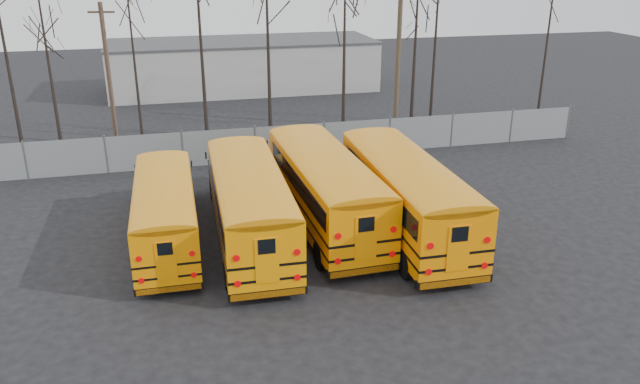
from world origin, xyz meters
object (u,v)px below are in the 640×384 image
object	(u,v)px
bus_a	(165,207)
bus_c	(324,183)
utility_pole_right	(398,52)
bus_b	(249,199)
bus_d	(404,189)
utility_pole_left	(109,75)

from	to	relation	value
bus_a	bus_c	world-z (taller)	bus_c
utility_pole_right	bus_c	bearing A→B (deg)	-113.48
bus_b	bus_d	world-z (taller)	bus_d
bus_b	utility_pole_right	bearing A→B (deg)	53.11
bus_b	bus_d	bearing A→B (deg)	-4.17
bus_b	bus_c	distance (m)	3.44
bus_c	bus_d	xyz separation A→B (m)	(3.06, -1.51, 0.02)
utility_pole_left	utility_pole_right	xyz separation A→B (m)	(17.97, -0.37, 0.69)
utility_pole_left	utility_pole_right	bearing A→B (deg)	9.80
bus_a	bus_d	xyz separation A→B (m)	(9.67, -1.19, 0.32)
bus_a	bus_b	distance (m)	3.35
bus_b	bus_c	size ratio (longest dim) A/B	0.97
bus_b	bus_a	bearing A→B (deg)	171.76
bus_d	utility_pole_left	distance (m)	20.47
bus_a	bus_b	bearing A→B (deg)	-9.06
bus_b	bus_c	bearing A→B (deg)	16.38
utility_pole_left	utility_pole_right	size ratio (longest dim) A/B	0.86
bus_a	utility_pole_right	distance (m)	21.32
bus_a	bus_c	size ratio (longest dim) A/B	0.84
bus_d	utility_pole_right	xyz separation A→B (m)	(5.55, 15.72, 3.08)
utility_pole_left	bus_a	bearing A→B (deg)	-68.60
utility_pole_right	bus_b	bearing A→B (deg)	-120.60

